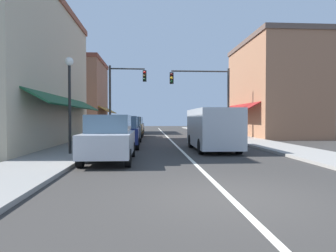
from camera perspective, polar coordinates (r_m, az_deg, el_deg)
The scene contains 16 objects.
ground_plane at distance 24.22m, azimuth 0.21°, elevation -2.42°, with size 80.00×80.00×0.00m, color #33302D.
sidewalk_left at distance 24.46m, azimuth -12.76°, elevation -2.28°, with size 2.60×56.00×0.12m, color gray.
sidewalk_right at distance 25.20m, azimuth 12.80°, elevation -2.17°, with size 2.60×56.00×0.12m, color gray.
lane_center_stripe at distance 24.22m, azimuth 0.21°, elevation -2.42°, with size 0.14×52.00×0.01m, color silver.
storefront_left_block at distance 19.66m, azimuth -25.39°, elevation 9.40°, with size 5.36×14.20×8.81m.
storefront_right_block at distance 28.51m, azimuth 19.39°, elevation 6.66°, with size 6.64×10.20×8.53m.
storefront_far_left at distance 35.12m, azimuth -17.06°, elevation 5.39°, with size 7.13×8.20×8.17m.
parked_car_nearest_left at distance 11.47m, azimuth -11.14°, elevation -2.38°, with size 1.79×4.10×1.77m.
parked_car_second_left at distance 16.91m, azimuth -8.51°, elevation -1.14°, with size 1.84×4.13×1.77m.
parked_car_third_left at distance 21.90m, azimuth -7.43°, elevation -0.55°, with size 1.83×4.13×1.77m.
parked_car_far_left at distance 26.23m, azimuth -6.73°, elevation -0.21°, with size 1.83×4.12×1.77m.
parked_car_distant_left at distance 32.05m, azimuth -6.23°, elevation 0.09°, with size 1.82×4.12×1.77m.
van_in_lane at distance 15.41m, azimuth 8.50°, elevation -0.39°, with size 2.02×5.19×2.12m.
traffic_signal_mast_arm at distance 24.35m, azimuth 7.70°, elevation 6.70°, with size 4.88×0.50×5.68m.
traffic_signal_left_corner at distance 24.73m, azimuth -8.84°, elevation 6.69°, with size 3.06×0.50×5.95m.
street_lamp_left_near at distance 13.65m, azimuth -18.31°, elevation 6.80°, with size 0.36×0.36×4.28m.
Camera 1 is at (-1.69, -6.11, 1.64)m, focal length 31.88 mm.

